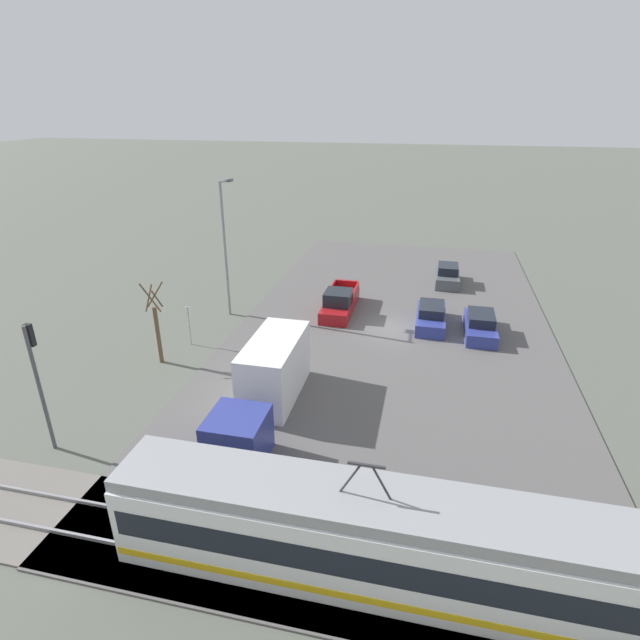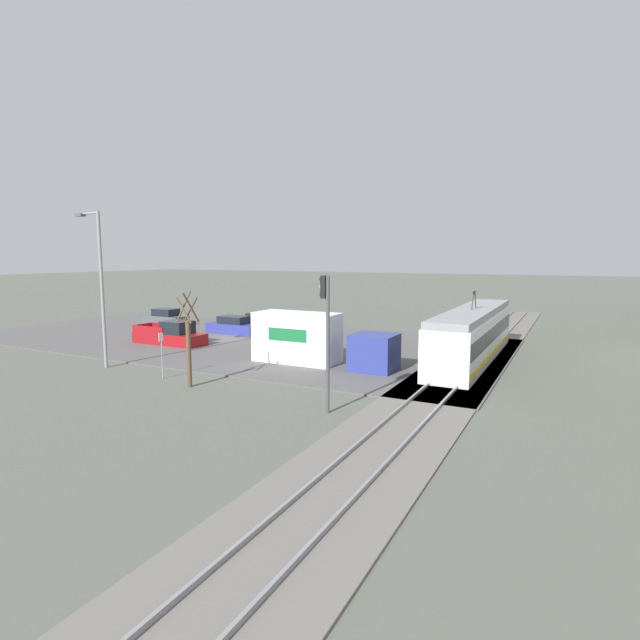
{
  "view_description": "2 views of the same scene",
  "coord_description": "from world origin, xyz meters",
  "px_view_note": "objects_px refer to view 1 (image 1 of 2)",
  "views": [
    {
      "loc": [
        -1.9,
        30.43,
        13.91
      ],
      "look_at": [
        3.53,
        6.42,
        3.1
      ],
      "focal_mm": 28.0,
      "sensor_mm": 36.0,
      "label": 1
    },
    {
      "loc": [
        31.83,
        24.85,
        6.66
      ],
      "look_at": [
        3.92,
        10.45,
        2.63
      ],
      "focal_mm": 28.0,
      "sensor_mm": 36.0,
      "label": 2
    }
  ],
  "objects_px": {
    "sedan_car_0": "(431,317)",
    "box_truck": "(267,382)",
    "no_parking_sign": "(189,322)",
    "sedan_car_2": "(447,276)",
    "sedan_car_1": "(480,325)",
    "traffic_light_pole": "(37,372)",
    "street_tree": "(157,327)",
    "street_lamp_near_crossing": "(225,241)",
    "pickup_truck": "(340,303)",
    "light_rail_tram": "(363,537)"
  },
  "relations": [
    {
      "from": "sedan_car_0",
      "to": "box_truck",
      "type": "bearing_deg",
      "value": 57.46
    },
    {
      "from": "no_parking_sign",
      "to": "sedan_car_2",
      "type": "bearing_deg",
      "value": -136.16
    },
    {
      "from": "sedan_car_1",
      "to": "sedan_car_2",
      "type": "height_order",
      "value": "sedan_car_2"
    },
    {
      "from": "sedan_car_2",
      "to": "traffic_light_pole",
      "type": "bearing_deg",
      "value": 56.65
    },
    {
      "from": "street_tree",
      "to": "traffic_light_pole",
      "type": "bearing_deg",
      "value": 85.77
    },
    {
      "from": "sedan_car_1",
      "to": "street_lamp_near_crossing",
      "type": "bearing_deg",
      "value": 0.44
    },
    {
      "from": "sedan_car_1",
      "to": "street_lamp_near_crossing",
      "type": "relative_size",
      "value": 0.5
    },
    {
      "from": "box_truck",
      "to": "pickup_truck",
      "type": "bearing_deg",
      "value": -95.11
    },
    {
      "from": "sedan_car_1",
      "to": "light_rail_tram",
      "type": "bearing_deg",
      "value": 76.1
    },
    {
      "from": "traffic_light_pole",
      "to": "no_parking_sign",
      "type": "height_order",
      "value": "traffic_light_pole"
    },
    {
      "from": "street_lamp_near_crossing",
      "to": "no_parking_sign",
      "type": "bearing_deg",
      "value": 84.55
    },
    {
      "from": "sedan_car_0",
      "to": "traffic_light_pole",
      "type": "bearing_deg",
      "value": 46.78
    },
    {
      "from": "light_rail_tram",
      "to": "street_lamp_near_crossing",
      "type": "bearing_deg",
      "value": -57.6
    },
    {
      "from": "light_rail_tram",
      "to": "pickup_truck",
      "type": "distance_m",
      "value": 21.78
    },
    {
      "from": "sedan_car_0",
      "to": "no_parking_sign",
      "type": "relative_size",
      "value": 1.85
    },
    {
      "from": "pickup_truck",
      "to": "street_lamp_near_crossing",
      "type": "relative_size",
      "value": 0.63
    },
    {
      "from": "sedan_car_0",
      "to": "no_parking_sign",
      "type": "xyz_separation_m",
      "value": [
        14.48,
        6.11,
        0.83
      ]
    },
    {
      "from": "traffic_light_pole",
      "to": "street_tree",
      "type": "distance_m",
      "value": 8.29
    },
    {
      "from": "sedan_car_0",
      "to": "traffic_light_pole",
      "type": "distance_m",
      "value": 23.17
    },
    {
      "from": "no_parking_sign",
      "to": "traffic_light_pole",
      "type": "bearing_deg",
      "value": 83.31
    },
    {
      "from": "light_rail_tram",
      "to": "sedan_car_0",
      "type": "height_order",
      "value": "light_rail_tram"
    },
    {
      "from": "sedan_car_0",
      "to": "street_tree",
      "type": "relative_size",
      "value": 0.95
    },
    {
      "from": "box_truck",
      "to": "light_rail_tram",
      "type": "bearing_deg",
      "value": 125.06
    },
    {
      "from": "traffic_light_pole",
      "to": "street_lamp_near_crossing",
      "type": "distance_m",
      "value": 16.04
    },
    {
      "from": "light_rail_tram",
      "to": "sedan_car_1",
      "type": "distance_m",
      "value": 20.1
    },
    {
      "from": "pickup_truck",
      "to": "sedan_car_2",
      "type": "relative_size",
      "value": 1.38
    },
    {
      "from": "pickup_truck",
      "to": "sedan_car_2",
      "type": "height_order",
      "value": "pickup_truck"
    },
    {
      "from": "sedan_car_1",
      "to": "sedan_car_0",
      "type": "bearing_deg",
      "value": -13.13
    },
    {
      "from": "sedan_car_0",
      "to": "sedan_car_1",
      "type": "distance_m",
      "value": 3.22
    },
    {
      "from": "box_truck",
      "to": "sedan_car_1",
      "type": "height_order",
      "value": "box_truck"
    },
    {
      "from": "pickup_truck",
      "to": "street_tree",
      "type": "xyz_separation_m",
      "value": [
        8.72,
        9.63,
        1.48
      ]
    },
    {
      "from": "sedan_car_2",
      "to": "street_tree",
      "type": "distance_m",
      "value": 23.94
    },
    {
      "from": "street_lamp_near_crossing",
      "to": "sedan_car_2",
      "type": "bearing_deg",
      "value": -147.18
    },
    {
      "from": "light_rail_tram",
      "to": "no_parking_sign",
      "type": "xyz_separation_m",
      "value": [
        12.79,
        -14.12,
        -0.13
      ]
    },
    {
      "from": "light_rail_tram",
      "to": "street_tree",
      "type": "distance_m",
      "value": 17.77
    },
    {
      "from": "box_truck",
      "to": "no_parking_sign",
      "type": "xyz_separation_m",
      "value": [
        6.92,
        -5.75,
        0.02
      ]
    },
    {
      "from": "traffic_light_pole",
      "to": "sedan_car_1",
      "type": "bearing_deg",
      "value": -139.68
    },
    {
      "from": "pickup_truck",
      "to": "sedan_car_0",
      "type": "xyz_separation_m",
      "value": [
        -6.41,
        1.02,
        -0.06
      ]
    },
    {
      "from": "box_truck",
      "to": "traffic_light_pole",
      "type": "relative_size",
      "value": 1.54
    },
    {
      "from": "light_rail_tram",
      "to": "sedan_car_2",
      "type": "height_order",
      "value": "light_rail_tram"
    },
    {
      "from": "box_truck",
      "to": "no_parking_sign",
      "type": "distance_m",
      "value": 8.99
    },
    {
      "from": "sedan_car_0",
      "to": "street_lamp_near_crossing",
      "type": "height_order",
      "value": "street_lamp_near_crossing"
    },
    {
      "from": "pickup_truck",
      "to": "sedan_car_1",
      "type": "height_order",
      "value": "pickup_truck"
    },
    {
      "from": "street_lamp_near_crossing",
      "to": "pickup_truck",
      "type": "bearing_deg",
      "value": -166.05
    },
    {
      "from": "sedan_car_2",
      "to": "box_truck",
      "type": "bearing_deg",
      "value": 67.24
    },
    {
      "from": "box_truck",
      "to": "sedan_car_0",
      "type": "xyz_separation_m",
      "value": [
        -7.56,
        -11.86,
        -0.81
      ]
    },
    {
      "from": "sedan_car_0",
      "to": "traffic_light_pole",
      "type": "relative_size",
      "value": 0.8
    },
    {
      "from": "no_parking_sign",
      "to": "street_lamp_near_crossing",
      "type": "bearing_deg",
      "value": -95.45
    },
    {
      "from": "box_truck",
      "to": "street_tree",
      "type": "distance_m",
      "value": 8.26
    },
    {
      "from": "sedan_car_2",
      "to": "no_parking_sign",
      "type": "relative_size",
      "value": 1.67
    }
  ]
}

